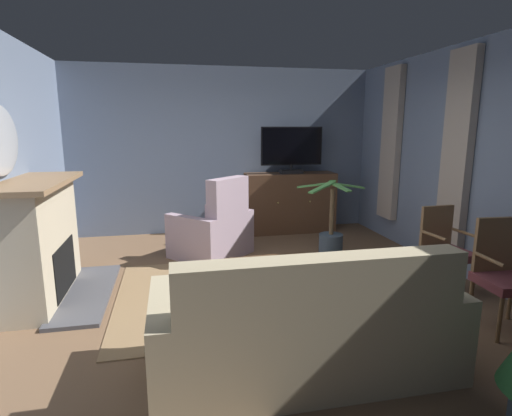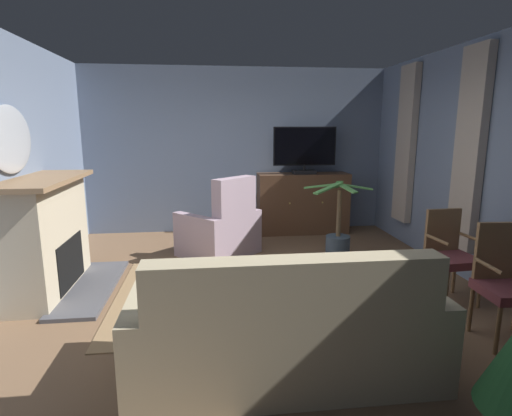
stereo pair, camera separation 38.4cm
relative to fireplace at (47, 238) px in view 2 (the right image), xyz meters
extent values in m
cube|color=brown|center=(2.24, -0.42, -0.62)|extent=(5.63, 6.33, 0.04)
cube|color=slate|center=(2.24, 2.49, 0.77)|extent=(5.63, 0.10, 2.74)
cube|color=slate|center=(4.80, -0.42, 0.77)|extent=(0.10, 6.33, 2.74)
cube|color=#B2A393|center=(4.69, -0.14, 0.91)|extent=(0.10, 0.44, 2.30)
cube|color=#B2A393|center=(4.69, 1.36, 0.91)|extent=(0.10, 0.44, 2.30)
cube|color=#8E704C|center=(1.99, -0.30, -0.60)|extent=(2.50, 2.19, 0.01)
cube|color=#4C4C51|center=(0.42, 0.00, -0.58)|extent=(0.50, 1.61, 0.04)
cube|color=beige|center=(-0.03, 0.00, 0.00)|extent=(0.50, 1.41, 1.20)
cube|color=black|center=(0.18, 0.00, -0.28)|extent=(0.10, 0.79, 0.52)
cube|color=#93704C|center=(0.01, 0.00, 0.63)|extent=(0.62, 1.57, 0.05)
ellipsoid|color=#B2B7BF|center=(-0.25, 0.00, 1.05)|extent=(0.06, 0.95, 0.69)
cube|color=#402A1C|center=(3.32, 2.14, -0.57)|extent=(1.46, 0.41, 0.06)
cube|color=brown|center=(3.32, 2.14, -0.10)|extent=(1.52, 0.47, 1.01)
sphere|color=tan|center=(3.05, 1.89, -0.05)|extent=(0.03, 0.03, 0.03)
sphere|color=tan|center=(3.60, 1.89, -0.05)|extent=(0.03, 0.03, 0.03)
cube|color=black|center=(3.32, 2.09, 0.44)|extent=(0.37, 0.20, 0.06)
cylinder|color=black|center=(3.32, 2.09, 0.51)|extent=(0.04, 0.04, 0.08)
cube|color=black|center=(3.32, 2.09, 0.86)|extent=(1.03, 0.05, 0.63)
cube|color=black|center=(3.32, 2.06, 0.86)|extent=(0.99, 0.01, 0.59)
cube|color=#4C331E|center=(2.29, -0.73, -0.14)|extent=(0.89, 0.56, 0.03)
cylinder|color=#4C331E|center=(2.65, -0.51, -0.38)|extent=(0.04, 0.04, 0.45)
cylinder|color=#4C331E|center=(1.90, -0.56, -0.38)|extent=(0.04, 0.04, 0.45)
cylinder|color=#4C331E|center=(2.68, -0.91, -0.38)|extent=(0.04, 0.04, 0.45)
cylinder|color=#4C331E|center=(1.92, -0.96, -0.38)|extent=(0.04, 0.04, 0.45)
cube|color=black|center=(2.50, -0.83, -0.11)|extent=(0.07, 0.17, 0.02)
cube|color=silver|center=(2.47, -0.70, -0.12)|extent=(0.36, 0.32, 0.01)
cube|color=tan|center=(2.27, -1.76, -0.39)|extent=(1.88, 0.94, 0.42)
cube|color=tan|center=(2.27, -2.13, 0.10)|extent=(1.88, 0.20, 0.57)
cube|color=tan|center=(1.25, -1.76, -0.28)|extent=(0.15, 0.94, 0.64)
cube|color=tan|center=(3.28, -1.76, -0.28)|extent=(0.15, 0.94, 0.64)
cube|color=#A84C51|center=(2.66, -1.90, -0.06)|extent=(0.37, 0.14, 0.36)
cube|color=#AD93A3|center=(1.87, 1.10, -0.39)|extent=(1.05, 1.06, 0.42)
cube|color=#AD93A3|center=(2.09, 0.87, 0.17)|extent=(0.62, 0.59, 0.69)
cube|color=#AD93A3|center=(1.57, 0.83, -0.29)|extent=(0.66, 0.69, 0.62)
cube|color=#AD93A3|center=(2.16, 1.38, -0.29)|extent=(0.66, 0.69, 0.62)
cube|color=brown|center=(4.20, -1.58, -0.15)|extent=(0.49, 0.46, 0.08)
cube|color=olive|center=(4.21, -1.39, 0.12)|extent=(0.43, 0.07, 0.54)
cylinder|color=olive|center=(3.98, -1.76, -0.40)|extent=(0.04, 0.04, 0.41)
cylinder|color=olive|center=(4.01, -1.38, -0.40)|extent=(0.04, 0.04, 0.41)
cylinder|color=olive|center=(3.99, -1.57, 0.07)|extent=(0.05, 0.35, 0.03)
cube|color=brown|center=(4.20, -0.78, -0.15)|extent=(0.46, 0.47, 0.08)
cube|color=olive|center=(4.18, -0.57, 0.09)|extent=(0.39, 0.07, 0.49)
cylinder|color=olive|center=(4.03, -0.98, -0.40)|extent=(0.04, 0.04, 0.41)
cylinder|color=olive|center=(4.40, -0.96, -0.40)|extent=(0.04, 0.04, 0.41)
cylinder|color=olive|center=(4.00, -0.60, -0.40)|extent=(0.04, 0.04, 0.41)
cylinder|color=olive|center=(4.37, -0.57, -0.40)|extent=(0.04, 0.04, 0.41)
cylinder|color=olive|center=(4.39, -0.76, 0.07)|extent=(0.06, 0.36, 0.03)
cylinder|color=olive|center=(4.01, -0.79, 0.07)|extent=(0.06, 0.36, 0.03)
cylinder|color=#3D4C5B|center=(3.43, 0.56, -0.42)|extent=(0.32, 0.32, 0.36)
cylinder|color=brown|center=(3.43, 0.56, 0.06)|extent=(0.06, 0.06, 0.62)
cube|color=#4C8E47|center=(3.64, 0.54, 0.41)|extent=(0.42, 0.13, 0.08)
cube|color=#4C8E47|center=(3.46, 0.76, 0.41)|extent=(0.13, 0.39, 0.15)
cube|color=#4C8E47|center=(3.23, 0.68, 0.41)|extent=(0.45, 0.30, 0.10)
cube|color=#4C8E47|center=(3.24, 0.45, 0.41)|extent=(0.42, 0.28, 0.12)
cube|color=#4C8E47|center=(3.48, 0.40, 0.41)|extent=(0.17, 0.33, 0.08)
ellipsoid|color=beige|center=(1.33, -0.28, -0.51)|extent=(0.31, 0.41, 0.18)
sphere|color=beige|center=(1.42, -0.07, -0.48)|extent=(0.14, 0.14, 0.14)
cone|color=beige|center=(1.39, -0.05, -0.42)|extent=(0.04, 0.04, 0.04)
cone|color=beige|center=(1.45, -0.08, -0.42)|extent=(0.04, 0.04, 0.04)
cylinder|color=beige|center=(1.19, -0.53, -0.55)|extent=(0.12, 0.22, 0.06)
camera|label=1|loc=(1.37, -4.38, 1.18)|focal=28.38mm
camera|label=2|loc=(1.75, -4.44, 1.18)|focal=28.38mm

